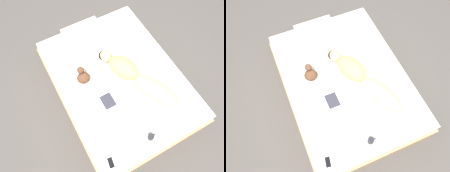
# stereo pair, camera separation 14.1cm
# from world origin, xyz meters

# --- Properties ---
(ground_plane) EXTENTS (12.00, 12.00, 0.00)m
(ground_plane) POSITION_xyz_m (0.00, 0.00, 0.00)
(ground_plane) COLOR #4C4742
(bed) EXTENTS (1.67, 2.27, 0.53)m
(bed) POSITION_xyz_m (0.00, 0.00, 0.26)
(bed) COLOR tan
(bed) RESTS_ON ground_plane
(person) EXTENTS (0.71, 1.28, 0.22)m
(person) POSITION_xyz_m (0.17, -0.13, 0.62)
(person) COLOR tan
(person) RESTS_ON bed
(open_magazine) EXTENTS (0.48, 0.30, 0.01)m
(open_magazine) POSITION_xyz_m (-0.42, -0.25, 0.53)
(open_magazine) COLOR white
(open_magazine) RESTS_ON bed
(coffee_mug) EXTENTS (0.11, 0.08, 0.08)m
(coffee_mug) POSITION_xyz_m (-0.08, -0.93, 0.57)
(coffee_mug) COLOR #232328
(coffee_mug) RESTS_ON bed
(cell_phone) EXTENTS (0.09, 0.15, 0.01)m
(cell_phone) POSITION_xyz_m (-0.64, -0.95, 0.53)
(cell_phone) COLOR silver
(cell_phone) RESTS_ON bed
(plush_toy) EXTENTS (0.18, 0.19, 0.23)m
(plush_toy) POSITION_xyz_m (-0.44, 0.19, 0.62)
(plush_toy) COLOR brown
(plush_toy) RESTS_ON bed
(pillow) EXTENTS (0.58, 0.34, 0.13)m
(pillow) POSITION_xyz_m (-0.11, 0.90, 0.59)
(pillow) COLOR beige
(pillow) RESTS_ON bed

